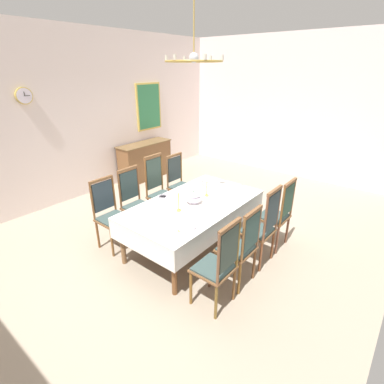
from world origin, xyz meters
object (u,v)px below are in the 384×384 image
Objects in this scene: dining_table at (193,207)px; candlestick_east at (207,188)px; chair_south_d at (278,213)px; chair_south_b at (241,245)px; bowl_near_right at (188,226)px; spoon_primary at (208,178)px; bowl_far_left at (163,197)px; spoon_secondary at (180,231)px; chair_north_b at (135,201)px; mounted_clock at (24,96)px; sideboard at (145,161)px; soup_tureen at (194,197)px; chair_south_a at (218,264)px; chair_south_c at (262,226)px; chandelier at (194,60)px; framed_painting at (149,107)px; candlestick_west at (179,201)px; chair_north_d at (180,183)px; bowl_near_left at (206,179)px; chair_north_a at (110,213)px; chair_north_c at (159,189)px.

candlestick_east is (0.33, 0.00, 0.22)m from dining_table.
chair_south_b is at bearing 179.91° from chair_south_d.
spoon_primary is at bearing 28.51° from bowl_near_right.
candlestick_east reaches higher than spoon_primary.
bowl_far_left reaches higher than spoon_secondary.
mounted_clock is (-0.52, 2.12, 1.58)m from chair_north_b.
sideboard is at bearing 65.63° from candlestick_east.
bowl_far_left is at bearing -76.36° from mounted_clock.
chair_north_b is 1.08m from soup_tureen.
chair_south_d is at bearing 0.04° from chair_south_a.
chair_south_c is at bearing -35.67° from spoon_secondary.
chandelier reaches higher than chair_north_b.
dining_table is 8.66× the size of soup_tureen.
framed_painting is at bearing 49.54° from bowl_far_left.
candlestick_west is at bearing -81.21° from mounted_clock.
soup_tureen is 1.41× the size of spoon_secondary.
bowl_near_right is at bearing 77.02° from chair_north_b.
framed_painting reaches higher than chair_north_b.
chair_north_d is (1.61, 2.00, -0.01)m from chair_south_a.
bowl_near_left is at bearing 22.04° from spoon_secondary.
chair_south_c is (0.57, -0.00, 0.03)m from chair_south_b.
soup_tureen is at bearing -75.28° from mounted_clock.
soup_tureen is at bearing -153.84° from bowl_near_left.
chair_north_d is at bearing 111.01° from spoon_primary.
mounted_clock is at bearing -89.50° from chair_north_a.
mounted_clock reaches higher than chair_south_d.
chair_south_d is (0.54, 0.00, -0.02)m from chair_south_c.
chair_south_b is 1.51× the size of chandelier.
chair_south_d reaches higher than bowl_far_left.
chair_south_a is 1.31m from soup_tureen.
sideboard is (1.63, 2.87, -0.39)m from soup_tureen.
mounted_clock reaches higher than chair_south_a.
chair_south_c is 3.16× the size of candlestick_west.
chair_south_a is at bearing -179.96° from chair_south_d.
chair_south_a reaches higher than bowl_near_right.
soup_tureen is at bearing 51.05° from chair_north_d.
chair_north_d is 2.73m from framed_painting.
bowl_far_left is at bearing 123.79° from chair_south_d.
candlestick_west is at bearing 65.15° from chair_south_a.
candlestick_east is (0.33, 0.00, 0.04)m from soup_tureen.
sideboard is at bearing 57.91° from chair_south_a.
framed_painting is at bearing 69.16° from spoon_primary.
chair_south_c is (0.57, -2.00, 0.01)m from chair_north_b.
chair_north_c is 2.33m from chandelier.
chair_south_c is at bearing -74.71° from chandelier.
spoon_secondary is at bearing -128.93° from framed_painting.
chair_south_a is 3.98× the size of mounted_clock.
mounted_clock is 0.25× the size of framed_painting.
chair_north_c reaches higher than bowl_near_left.
chandelier is (0.81, -3.12, 0.53)m from mounted_clock.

